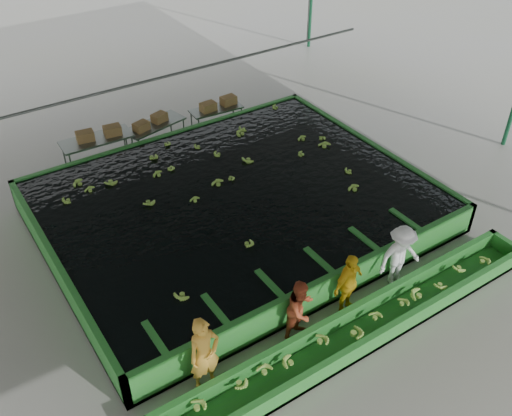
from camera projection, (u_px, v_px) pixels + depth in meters
ground at (267, 248)px, 14.96m from camera, size 80.00×80.00×0.00m
shed_roof at (269, 68)px, 11.96m from camera, size 20.00×22.00×0.04m
shed_posts at (268, 168)px, 13.46m from camera, size 20.00×22.00×5.00m
flotation_tank at (236, 206)px, 15.69m from camera, size 10.00×8.00×0.90m
tank_water at (236, 194)px, 15.45m from camera, size 9.70×7.70×0.00m
sorting_trough at (360, 329)px, 12.40m from camera, size 10.00×1.00×0.50m
cableway_rail at (170, 75)px, 16.49m from camera, size 0.08×0.08×14.00m
rail_hanger_right at (309, 10)px, 18.11m from camera, size 0.04×0.04×2.00m
worker_a at (204, 354)px, 11.04m from camera, size 0.68×0.45×1.82m
worker_b at (301, 310)px, 12.16m from camera, size 0.89×0.77×1.55m
worker_c at (348, 284)px, 12.72m from camera, size 1.02×0.59×1.63m
worker_d at (400, 256)px, 13.41m from camera, size 1.19×0.81×1.70m
packing_table_left at (99, 152)px, 17.87m from camera, size 2.22×0.94×1.00m
packing_table_mid at (156, 136)px, 18.75m from camera, size 2.15×1.23×0.92m
packing_table_right at (217, 119)px, 19.82m from camera, size 1.86×0.86×0.82m
box_stack_left at (100, 137)px, 17.62m from camera, size 1.41×0.57×0.29m
box_stack_mid at (151, 126)px, 18.38m from camera, size 1.31×0.71×0.27m
box_stack_right at (219, 107)px, 19.63m from camera, size 1.37×0.44×0.29m
floating_bananas at (221, 180)px, 15.98m from camera, size 9.33×6.36×0.13m
trough_bananas at (361, 325)px, 12.31m from camera, size 8.68×0.58×0.12m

